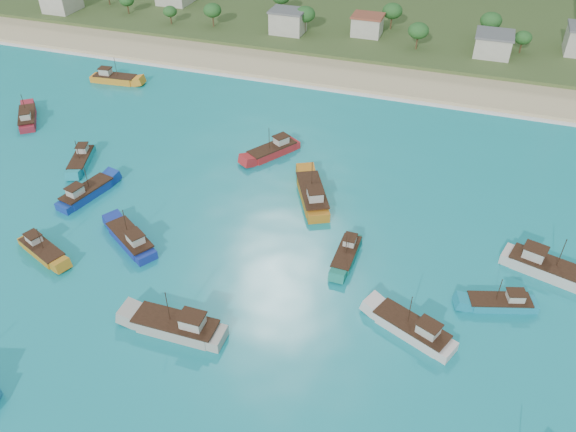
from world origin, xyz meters
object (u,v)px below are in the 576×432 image
(boat_17, at_px, (42,250))
(boat_5, at_px, (86,193))
(boat_4, at_px, (413,330))
(boat_1, at_px, (273,151))
(boat_11, at_px, (178,327))
(boat_7, at_px, (82,160))
(boat_18, at_px, (115,79))
(boat_20, at_px, (312,196))
(boat_2, at_px, (131,240))
(boat_3, at_px, (547,269))
(boat_15, at_px, (500,304))
(boat_9, at_px, (346,255))
(boat_10, at_px, (28,118))

(boat_17, bearing_deg, boat_5, -148.74)
(boat_4, distance_m, boat_17, 53.74)
(boat_1, height_order, boat_11, boat_11)
(boat_1, distance_m, boat_17, 43.43)
(boat_7, bearing_deg, boat_18, -86.98)
(boat_11, height_order, boat_20, boat_20)
(boat_7, bearing_deg, boat_2, 120.54)
(boat_1, relative_size, boat_20, 0.84)
(boat_3, distance_m, boat_5, 72.41)
(boat_15, relative_size, boat_18, 0.85)
(boat_1, bearing_deg, boat_20, 166.10)
(boat_4, bearing_deg, boat_17, 115.86)
(boat_11, relative_size, boat_17, 1.27)
(boat_18, height_order, boat_20, boat_20)
(boat_3, height_order, boat_4, boat_3)
(boat_7, xyz_separation_m, boat_15, (73.39, -12.66, -0.03))
(boat_17, distance_m, boat_20, 42.19)
(boat_3, xyz_separation_m, boat_9, (-27.46, -5.71, -0.36))
(boat_15, distance_m, boat_18, 98.19)
(boat_3, distance_m, boat_11, 51.21)
(boat_1, distance_m, boat_20, 16.15)
(boat_7, distance_m, boat_18, 35.34)
(boat_2, height_order, boat_4, boat_4)
(boat_17, bearing_deg, boat_20, 149.08)
(boat_10, relative_size, boat_17, 1.05)
(boat_7, bearing_deg, boat_1, -176.20)
(boat_9, height_order, boat_17, boat_17)
(boat_1, bearing_deg, boat_9, 162.47)
(boat_1, xyz_separation_m, boat_10, (-51.93, -3.90, -0.03))
(boat_1, relative_size, boat_18, 0.95)
(boat_10, relative_size, boat_15, 1.06)
(boat_11, bearing_deg, boat_5, 52.07)
(boat_5, bearing_deg, boat_9, 11.95)
(boat_10, distance_m, boat_17, 44.44)
(boat_5, bearing_deg, boat_3, 16.91)
(boat_11, xyz_separation_m, boat_15, (38.10, 17.46, -0.32))
(boat_9, bearing_deg, boat_4, 135.82)
(boat_7, xyz_separation_m, boat_17, (9.46, -23.14, -0.02))
(boat_5, distance_m, boat_7, 11.28)
(boat_1, distance_m, boat_5, 33.71)
(boat_10, height_order, boat_18, boat_18)
(boat_10, relative_size, boat_11, 0.83)
(boat_15, relative_size, boat_20, 0.75)
(boat_10, relative_size, boat_20, 0.79)
(boat_3, height_order, boat_10, boat_3)
(boat_10, relative_size, boat_18, 0.90)
(boat_2, bearing_deg, boat_4, -63.26)
(boat_3, bearing_deg, boat_18, -95.36)
(boat_1, relative_size, boat_11, 0.88)
(boat_17, distance_m, boat_18, 60.33)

